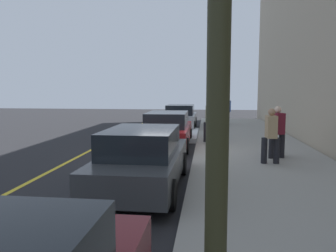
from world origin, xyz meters
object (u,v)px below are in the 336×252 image
Objects in this scene: parked_car_red at (168,130)px; pedestrian_blue_coat at (227,110)px; pedestrian_olive_coat at (210,120)px; pedestrian_tan_coat at (271,134)px; parked_car_silver at (181,117)px; pedestrian_burgundy_coat at (277,131)px; rolling_suitcase at (275,148)px; parked_car_charcoal at (143,158)px.

parked_car_red is 8.65m from pedestrian_blue_coat.
pedestrian_blue_coat is (7.37, -1.10, -0.02)m from pedestrian_olive_coat.
pedestrian_blue_coat is at bearing 3.63° from pedestrian_tan_coat.
pedestrian_blue_coat reaches higher than pedestrian_tan_coat.
pedestrian_burgundy_coat is at bearing -156.23° from parked_car_silver.
pedestrian_tan_coat is 0.94m from pedestrian_burgundy_coat.
pedestrian_blue_coat is at bearing -8.48° from pedestrian_olive_coat.
pedestrian_blue_coat is 2.10× the size of rolling_suitcase.
parked_car_charcoal is 14.26m from pedestrian_blue_coat.
parked_car_charcoal is 12.48m from parked_car_silver.
pedestrian_blue_coat reaches higher than parked_car_silver.
rolling_suitcase is at bearing -45.39° from parked_car_charcoal.
parked_car_charcoal is 5.48m from rolling_suitcase.
parked_car_charcoal is 2.65× the size of pedestrian_burgundy_coat.
rolling_suitcase is at bearing -155.19° from parked_car_silver.
pedestrian_olive_coat is 3.61m from rolling_suitcase.
pedestrian_blue_coat is at bearing -62.55° from parked_car_silver.
parked_car_red is 1.12× the size of parked_car_silver.
pedestrian_blue_coat reaches higher than pedestrian_burgundy_coat.
parked_car_charcoal is 2.69× the size of pedestrian_tan_coat.
rolling_suitcase is at bearing -2.89° from pedestrian_burgundy_coat.
parked_car_red is (5.84, 0.10, 0.00)m from parked_car_charcoal.
parked_car_red is 2.69× the size of pedestrian_burgundy_coat.
pedestrian_tan_coat is (-3.25, -3.61, 0.31)m from parked_car_red.
parked_car_red is 6.64m from parked_car_silver.
parked_car_charcoal is 2.54× the size of pedestrian_blue_coat.
pedestrian_tan_coat reaches higher than rolling_suitcase.
pedestrian_blue_coat is (11.39, 0.72, 0.06)m from pedestrian_tan_coat.
pedestrian_burgundy_coat is (-2.37, -3.97, 0.32)m from parked_car_red.
pedestrian_blue_coat is 10.22m from rolling_suitcase.
parked_car_charcoal is 5.21m from pedestrian_burgundy_coat.
pedestrian_burgundy_coat is (-10.52, -1.08, -0.04)m from pedestrian_blue_coat.
pedestrian_tan_coat is at bearing -131.96° from parked_car_red.
rolling_suitcase is at bearing -116.54° from parked_car_red.
parked_car_silver is 9.52m from rolling_suitcase.
pedestrian_olive_coat is 1.06× the size of pedestrian_burgundy_coat.
rolling_suitcase is at bearing -16.98° from pedestrian_tan_coat.
pedestrian_blue_coat is at bearing 5.89° from pedestrian_burgundy_coat.
pedestrian_olive_coat is 1.02× the size of pedestrian_blue_coat.
parked_car_silver is at bearing -0.00° from parked_car_red.
parked_car_red is at bearing 63.46° from rolling_suitcase.
pedestrian_olive_coat is (-5.87, -1.79, 0.38)m from parked_car_silver.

